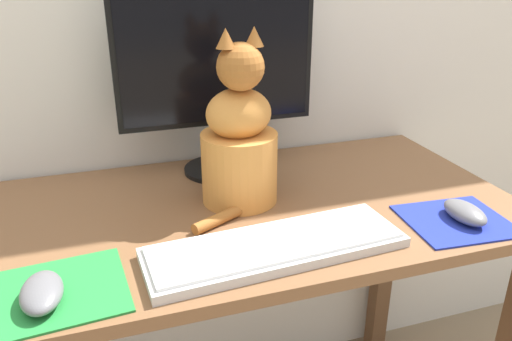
{
  "coord_description": "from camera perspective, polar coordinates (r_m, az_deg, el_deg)",
  "views": [
    {
      "loc": [
        -0.28,
        -0.89,
        1.22
      ],
      "look_at": [
        -0.01,
        -0.08,
        0.86
      ],
      "focal_mm": 35.0,
      "sensor_mm": 36.0,
      "label": 1
    }
  ],
  "objects": [
    {
      "name": "cat",
      "position": [
        1.01,
        -1.92,
        3.38
      ],
      "size": [
        0.22,
        0.22,
        0.36
      ],
      "rotation": [
        0.0,
        0.0,
        0.12
      ],
      "color": "#D6893D",
      "rests_on": "desk"
    },
    {
      "name": "mousepad_left",
      "position": [
        0.85,
        -21.8,
        -12.8
      ],
      "size": [
        0.22,
        0.2,
        0.0
      ],
      "rotation": [
        0.0,
        0.0,
        0.08
      ],
      "color": "#238438",
      "rests_on": "desk"
    },
    {
      "name": "mousepad_right",
      "position": [
        1.06,
        21.87,
        -5.34
      ],
      "size": [
        0.21,
        0.19,
        0.0
      ],
      "rotation": [
        0.0,
        0.0,
        -0.08
      ],
      "color": "#1E2D9E",
      "rests_on": "desk"
    },
    {
      "name": "computer_mouse_left",
      "position": [
        0.82,
        -23.3,
        -12.68
      ],
      "size": [
        0.06,
        0.11,
        0.03
      ],
      "color": "slate",
      "rests_on": "mousepad_left"
    },
    {
      "name": "desk",
      "position": [
        1.11,
        -0.65,
        -9.8
      ],
      "size": [
        1.12,
        0.59,
        0.74
      ],
      "color": "brown",
      "rests_on": "ground_plane"
    },
    {
      "name": "monitor",
      "position": [
        1.14,
        -4.52,
        11.42
      ],
      "size": [
        0.45,
        0.17,
        0.44
      ],
      "color": "black",
      "rests_on": "desk"
    },
    {
      "name": "keyboard",
      "position": [
        0.88,
        2.27,
        -8.65
      ],
      "size": [
        0.47,
        0.17,
        0.02
      ],
      "rotation": [
        0.0,
        0.0,
        0.06
      ],
      "color": "silver",
      "rests_on": "desk"
    },
    {
      "name": "computer_mouse_right",
      "position": [
        1.05,
        22.76,
        -4.43
      ],
      "size": [
        0.06,
        0.1,
        0.03
      ],
      "color": "slate",
      "rests_on": "mousepad_right"
    }
  ]
}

